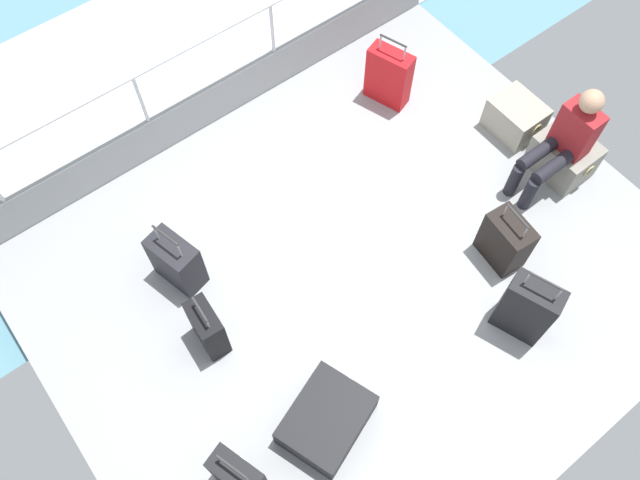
% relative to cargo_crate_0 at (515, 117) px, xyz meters
% --- Properties ---
extents(ground_plane, '(4.40, 5.20, 0.06)m').
position_rel_cargo_crate_0_xyz_m(ground_plane, '(0.30, -2.16, -0.20)').
color(ground_plane, '#939699').
extents(gunwale_port, '(0.06, 5.20, 0.45)m').
position_rel_cargo_crate_0_xyz_m(gunwale_port, '(-1.87, -2.16, 0.05)').
color(gunwale_port, '#939699').
rests_on(gunwale_port, ground_plane).
extents(railing_port, '(0.04, 4.20, 1.02)m').
position_rel_cargo_crate_0_xyz_m(railing_port, '(-1.87, -2.16, 0.61)').
color(railing_port, silver).
rests_on(railing_port, ground_plane).
extents(sea_wake, '(12.00, 12.00, 0.01)m').
position_rel_cargo_crate_0_xyz_m(sea_wake, '(-3.30, -2.16, -0.51)').
color(sea_wake, '#598C9E').
rests_on(sea_wake, ground_plane).
extents(cargo_crate_0, '(0.52, 0.40, 0.34)m').
position_rel_cargo_crate_0_xyz_m(cargo_crate_0, '(0.00, 0.00, 0.00)').
color(cargo_crate_0, '#9E9989').
rests_on(cargo_crate_0, ground_plane).
extents(cargo_crate_1, '(0.56, 0.42, 0.38)m').
position_rel_cargo_crate_0_xyz_m(cargo_crate_1, '(0.59, 0.01, 0.02)').
color(cargo_crate_1, gray).
rests_on(cargo_crate_1, ground_plane).
extents(passenger_seated, '(0.34, 0.66, 1.08)m').
position_rel_cargo_crate_0_xyz_m(passenger_seated, '(0.59, -0.17, 0.39)').
color(passenger_seated, maroon).
rests_on(passenger_seated, ground_plane).
extents(suitcase_0, '(0.45, 0.34, 0.86)m').
position_rel_cargo_crate_0_xyz_m(suitcase_0, '(1.46, -1.44, 0.17)').
color(suitcase_0, black).
rests_on(suitcase_0, ground_plane).
extents(suitcase_1, '(0.36, 0.21, 0.65)m').
position_rel_cargo_crate_0_xyz_m(suitcase_1, '(0.04, -3.49, 0.09)').
color(suitcase_1, black).
rests_on(suitcase_1, ground_plane).
extents(suitcase_2, '(0.41, 0.29, 0.70)m').
position_rel_cargo_crate_0_xyz_m(suitcase_2, '(1.11, -3.92, 0.12)').
color(suitcase_2, black).
rests_on(suitcase_2, ground_plane).
extents(suitcase_3, '(0.71, 0.80, 0.27)m').
position_rel_cargo_crate_0_xyz_m(suitcase_3, '(1.15, -3.17, -0.04)').
color(suitcase_3, black).
rests_on(suitcase_3, ground_plane).
extents(suitcase_4, '(0.47, 0.31, 0.77)m').
position_rel_cargo_crate_0_xyz_m(suitcase_4, '(-1.04, -0.71, 0.13)').
color(suitcase_4, red).
rests_on(suitcase_4, ground_plane).
extents(suitcase_5, '(0.42, 0.29, 0.67)m').
position_rel_cargo_crate_0_xyz_m(suitcase_5, '(0.91, -1.09, 0.09)').
color(suitcase_5, black).
rests_on(suitcase_5, ground_plane).
extents(suitcase_6, '(0.47, 0.33, 0.72)m').
position_rel_cargo_crate_0_xyz_m(suitcase_6, '(-0.60, -3.38, 0.09)').
color(suitcase_6, black).
rests_on(suitcase_6, ground_plane).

